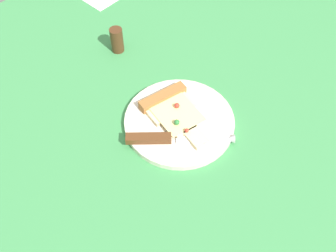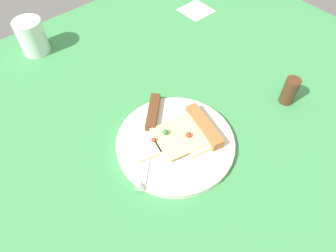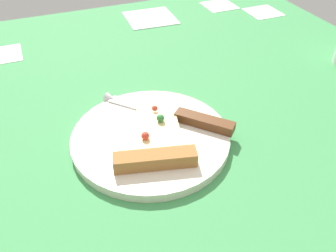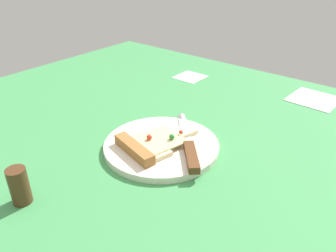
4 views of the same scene
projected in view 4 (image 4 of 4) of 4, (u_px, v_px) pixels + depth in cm
name	position (u px, v px, depth cm)	size (l,w,h in cm)	color
ground_plane	(131.00, 155.00, 75.82)	(132.32, 132.32, 3.00)	#3D8C4C
plate	(161.00, 146.00, 74.90)	(25.44, 25.44, 1.46)	silver
pizza_slice	(152.00, 144.00, 72.80)	(13.31, 18.79, 2.56)	beige
knife	(189.00, 146.00, 72.47)	(17.87, 19.02, 2.45)	silver
pepper_shaker	(19.00, 186.00, 58.32)	(3.40, 3.40, 6.92)	#4C2D19
napkin	(314.00, 99.00, 98.51)	(13.00, 13.00, 0.40)	white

